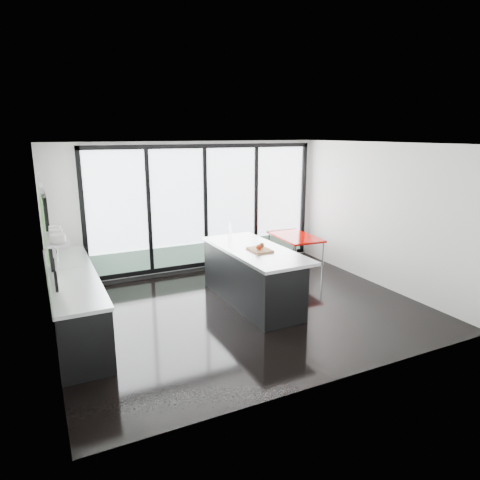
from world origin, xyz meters
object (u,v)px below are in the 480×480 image
bar_stool_near (290,290)px  red_table (295,251)px  bar_stool_far (261,272)px  island (251,275)px

bar_stool_near → red_table: bearing=51.4°
bar_stool_near → bar_stool_far: bar_stool_near is taller
bar_stool_far → red_table: bearing=39.9°
bar_stool_far → red_table: (1.32, 0.83, 0.05)m
island → bar_stool_far: island is taller
island → bar_stool_far: size_ratio=3.89×
island → bar_stool_near: island is taller
bar_stool_near → red_table: size_ratio=0.53×
island → red_table: (1.84, 1.41, -0.14)m
island → bar_stool_far: bearing=48.2°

